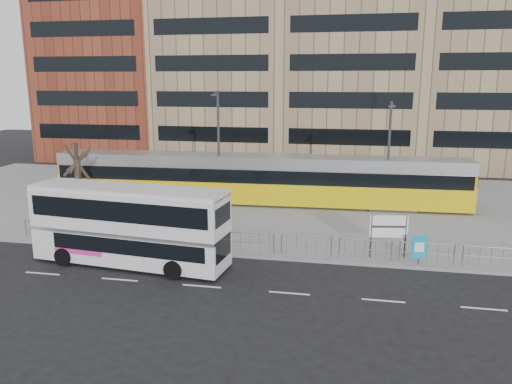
% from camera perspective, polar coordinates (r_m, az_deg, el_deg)
% --- Properties ---
extents(ground, '(120.00, 120.00, 0.00)m').
position_cam_1_polar(ground, '(26.26, 0.58, -7.65)').
color(ground, black).
rests_on(ground, ground).
extents(plaza, '(64.00, 24.00, 0.15)m').
position_cam_1_polar(plaza, '(37.60, 3.89, -1.28)').
color(plaza, slate).
rests_on(plaza, ground).
extents(kerb, '(64.00, 0.25, 0.17)m').
position_cam_1_polar(kerb, '(26.29, 0.60, -7.46)').
color(kerb, gray).
rests_on(kerb, ground).
extents(building_row, '(70.40, 18.40, 31.20)m').
position_cam_1_polar(building_row, '(58.69, 8.49, 16.24)').
color(building_row, brown).
rests_on(building_row, ground).
extents(pedestrian_barrier, '(32.07, 0.07, 1.10)m').
position_cam_1_polar(pedestrian_barrier, '(26.15, 5.12, -5.52)').
color(pedestrian_barrier, '#92949A').
rests_on(pedestrian_barrier, plaza).
extents(road_markings, '(62.00, 0.12, 0.01)m').
position_cam_1_polar(road_markings, '(22.45, 1.25, -11.28)').
color(road_markings, white).
rests_on(road_markings, ground).
extents(double_decker_bus, '(10.18, 3.37, 4.00)m').
position_cam_1_polar(double_decker_bus, '(25.65, -14.28, -3.47)').
color(double_decker_bus, silver).
rests_on(double_decker_bus, ground).
extents(tram, '(30.41, 3.99, 3.57)m').
position_cam_1_polar(tram, '(36.99, 0.12, 1.48)').
color(tram, gold).
rests_on(tram, plaza).
extents(station_sign, '(1.94, 0.38, 2.24)m').
position_cam_1_polar(station_sign, '(26.46, 14.92, -4.04)').
color(station_sign, '#2D2D30').
rests_on(station_sign, plaza).
extents(ad_panel, '(0.76, 0.31, 1.47)m').
position_cam_1_polar(ad_panel, '(26.16, 18.16, -6.05)').
color(ad_panel, '#2D2D30').
rests_on(ad_panel, plaza).
extents(pedestrian, '(0.55, 0.70, 1.71)m').
position_cam_1_polar(pedestrian, '(33.93, -6.28, -1.25)').
color(pedestrian, black).
rests_on(pedestrian, plaza).
extents(traffic_light_west, '(0.21, 0.23, 3.10)m').
position_cam_1_polar(traffic_light_west, '(27.86, -12.12, -2.16)').
color(traffic_light_west, '#2D2D30').
rests_on(traffic_light_west, plaza).
extents(lamp_post_west, '(0.45, 1.04, 8.26)m').
position_cam_1_polar(lamp_post_west, '(36.36, -4.33, 5.57)').
color(lamp_post_west, '#2D2D30').
rests_on(lamp_post_west, plaza).
extents(lamp_post_east, '(0.45, 1.04, 7.58)m').
position_cam_1_polar(lamp_post_east, '(35.68, 14.92, 4.49)').
color(lamp_post_east, '#2D2D30').
rests_on(lamp_post_east, plaza).
extents(bare_tree, '(4.46, 4.46, 7.41)m').
position_cam_1_polar(bare_tree, '(33.53, -19.97, 5.75)').
color(bare_tree, black).
rests_on(bare_tree, plaza).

